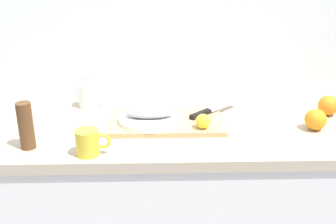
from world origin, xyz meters
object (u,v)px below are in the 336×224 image
lemon_0 (204,121)px  coffee_mug_2 (90,95)px  fish_fillet (151,113)px  coffee_mug_0 (89,142)px  chef_knife (210,111)px  cutting_board (168,121)px  white_plate (151,119)px  orange_0 (329,105)px  pepper_mill (27,126)px

lemon_0 → coffee_mug_2: (-0.47, 0.29, 0.01)m
fish_fillet → coffee_mug_2: 0.35m
coffee_mug_0 → chef_knife: bearing=35.6°
cutting_board → coffee_mug_0: (-0.27, -0.26, 0.03)m
fish_fillet → white_plate: bearing=90.0°
cutting_board → coffee_mug_2: coffee_mug_2 is taller
fish_fillet → coffee_mug_0: 0.31m
orange_0 → coffee_mug_0: bearing=-160.7°
white_plate → orange_0: orange_0 is taller
coffee_mug_2 → chef_knife: bearing=-15.2°
lemon_0 → chef_knife: bearing=74.9°
chef_knife → pepper_mill: (-0.66, -0.26, 0.05)m
cutting_board → white_plate: size_ratio=1.77×
coffee_mug_0 → orange_0: (0.95, 0.33, -0.00)m
coffee_mug_2 → coffee_mug_0: bearing=-81.6°
white_plate → pepper_mill: bearing=-156.2°
coffee_mug_2 → lemon_0: bearing=-32.1°
pepper_mill → white_plate: bearing=23.8°
fish_fillet → pepper_mill: pepper_mill is taller
coffee_mug_0 → lemon_0: bearing=22.0°
cutting_board → orange_0: (0.68, 0.08, 0.03)m
chef_knife → lemon_0: 0.16m
lemon_0 → orange_0: orange_0 is taller
coffee_mug_0 → coffee_mug_2: (-0.07, 0.46, 0.01)m
orange_0 → white_plate: bearing=-173.1°
coffee_mug_2 → pepper_mill: 0.43m
cutting_board → fish_fillet: (-0.07, -0.01, 0.04)m
chef_knife → pepper_mill: size_ratio=1.39×
fish_fillet → orange_0: size_ratio=2.22×
orange_0 → lemon_0: bearing=-162.8°
orange_0 → pepper_mill: 1.20m
white_plate → coffee_mug_2: coffee_mug_2 is taller
fish_fillet → coffee_mug_2: coffee_mug_2 is taller
white_plate → coffee_mug_0: size_ratio=2.09×
lemon_0 → coffee_mug_2: bearing=147.9°
coffee_mug_2 → white_plate: bearing=-38.7°
lemon_0 → coffee_mug_0: 0.43m
orange_0 → cutting_board: bearing=-173.6°
cutting_board → orange_0: orange_0 is taller
cutting_board → coffee_mug_2: size_ratio=3.48×
fish_fillet → coffee_mug_0: size_ratio=1.57×
coffee_mug_2 → pepper_mill: (-0.15, -0.40, 0.03)m
white_plate → pepper_mill: pepper_mill is taller
coffee_mug_2 → pepper_mill: pepper_mill is taller
chef_knife → coffee_mug_0: size_ratio=1.94×
lemon_0 → coffee_mug_2: 0.55m
orange_0 → pepper_mill: size_ratio=0.50×
chef_knife → orange_0: 0.50m
cutting_board → white_plate: white_plate is taller
white_plate → lemon_0: lemon_0 is taller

